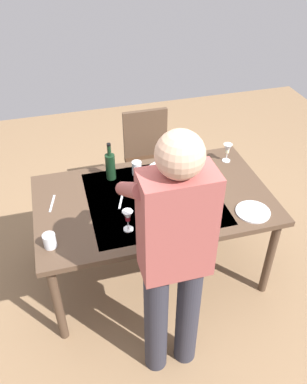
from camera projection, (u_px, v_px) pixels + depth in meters
The scene contains 14 objects.
ground_plane at pixel (154, 269), 3.24m from camera, with size 6.00×6.00×0.00m, color #846647.
dining_table at pixel (154, 205), 2.83m from camera, with size 1.64×0.98×0.74m.
chair_near at pixel (148, 155), 3.62m from camera, with size 0.40×0.40×0.91m.
person_server at pixel (174, 254), 2.06m from camera, with size 0.42×0.61×1.69m.
wine_bottle at pixel (110, 166), 2.90m from camera, with size 0.07×0.07×0.30m.
wine_glass_left at pixel (227, 149), 3.09m from camera, with size 0.07×0.07×0.15m.
wine_glass_right at pixel (128, 217), 2.47m from camera, with size 0.07×0.07×0.15m.
water_cup_near_left at pixel (137, 168), 2.98m from camera, with size 0.07×0.07×0.11m, color silver.
water_cup_near_right at pixel (50, 241), 2.38m from camera, with size 0.08×0.08×0.09m, color silver.
water_cup_far_left at pixel (185, 215), 2.56m from camera, with size 0.08×0.08×0.10m, color silver.
serving_bowl_pasta at pixel (167, 173), 2.96m from camera, with size 0.30×0.30×0.07m.
dinner_plate_near at pixel (253, 212), 2.66m from camera, with size 0.23×0.23×0.01m, color silver.
table_knife at pixel (121, 199), 2.77m from camera, with size 0.01×0.20×0.01m, color silver.
table_fork at pixel (52, 203), 2.73m from camera, with size 0.01×0.18×0.01m, color silver.
Camera 1 is at (0.58, 2.10, 2.48)m, focal length 37.32 mm.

